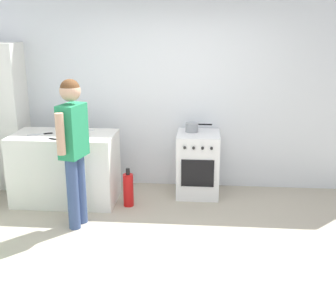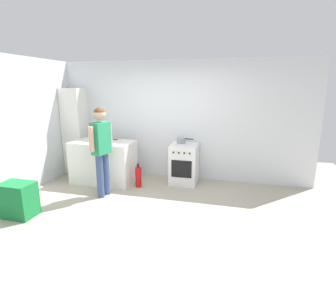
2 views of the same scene
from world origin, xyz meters
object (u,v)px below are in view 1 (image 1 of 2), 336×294
Objects in this scene: oven_left at (198,164)px; knife_chef at (41,134)px; pot at (192,127)px; larder_cabinet at (7,117)px; person at (73,140)px; knife_paring at (85,130)px; knife_bread at (47,138)px; fire_extinguisher at (128,190)px.

knife_chef is (-1.97, -0.41, 0.48)m from oven_left.
pot is 2.56m from larder_cabinet.
larder_cabinet is (-0.68, 0.51, 0.10)m from knife_chef.
pot is 0.21× the size of person.
person is (-1.26, -1.14, 0.10)m from pot.
oven_left is 1.82m from person.
knife_paring is at bearing -12.06° from larder_cabinet.
knife_bread is 0.20× the size of person.
person is at bearing -41.91° from larder_cabinet.
oven_left is at bearing 11.78° from knife_chef.
person reaches higher than fire_extinguisher.
person reaches higher than oven_left.
knife_paring is 0.42× the size of fire_extinguisher.
oven_left is 4.03× the size of knife_paring.
knife_chef is 0.59× the size of fire_extinguisher.
fire_extinguisher is (0.61, -0.33, -0.69)m from knife_paring.
knife_bread is 0.68m from person.
knife_bread is at bearing -162.24° from oven_left.
fire_extinguisher is 2.03m from larder_cabinet.
fire_extinguisher is 0.25× the size of larder_cabinet.
larder_cabinet is (-1.78, 0.58, 0.78)m from fire_extinguisher.
knife_chef is (-1.89, -0.49, -0.01)m from pot.
pot is at bearing -0.51° from larder_cabinet.
knife_bread is at bearing -159.09° from pot.
knife_bread is 0.66× the size of fire_extinguisher.
pot is 0.71× the size of fire_extinguisher.
fire_extinguisher is (-0.87, -0.48, -0.21)m from oven_left.
larder_cabinet is (-1.17, 0.25, 0.09)m from knife_paring.
person is 1.10m from fire_extinguisher.
knife_bread and knife_paring have the same top height.
larder_cabinet reaches higher than knife_bread.
knife_bread is 1.07m from larder_cabinet.
knife_paring is at bearing 51.08° from knife_bread.
larder_cabinet is (-2.56, 0.02, 0.09)m from pot.
knife_chef reaches higher than fire_extinguisher.
oven_left is 2.87× the size of knife_chef.
knife_chef is (-0.14, 0.18, 0.00)m from knife_bread.
knife_paring is (0.36, 0.44, 0.00)m from knife_bread.
fire_extinguisher is (0.48, 0.58, -0.80)m from person.
pot is 1.18m from fire_extinguisher.
larder_cabinet is at bearing 179.49° from pot.
knife_chef is 0.56m from knife_paring.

